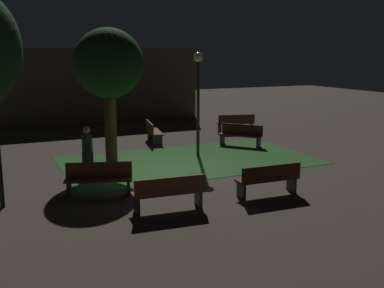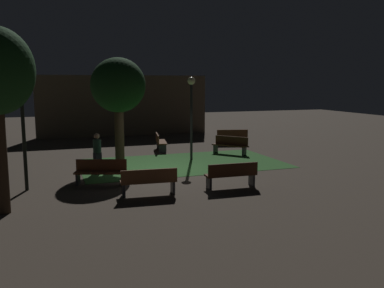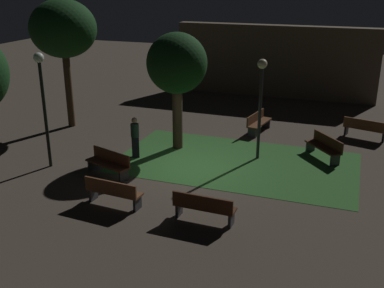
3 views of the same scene
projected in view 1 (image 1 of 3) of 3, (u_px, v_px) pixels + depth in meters
ground_plane at (169, 170)px, 15.29m from camera, size 60.00×60.00×0.00m
grass_lawn at (189, 160)px, 16.63m from camera, size 8.89×5.08×0.01m
bench_front_right at (169, 192)px, 11.31m from camera, size 1.83×0.62×0.88m
bench_corner at (269, 178)px, 12.50m from camera, size 1.81×0.54×0.88m
bench_path_side at (153, 131)px, 19.97m from camera, size 0.81×1.86×0.88m
bench_near_trees at (241, 134)px, 19.22m from camera, size 1.52×1.69×0.88m
bench_by_lamp at (99, 178)px, 12.57m from camera, size 1.86×1.02×0.88m
bench_back_row at (236, 122)px, 22.43m from camera, size 1.86×0.93×0.88m
tree_back_left at (108, 65)px, 15.55m from camera, size 2.36×2.36×4.66m
lamp_post_path_center at (198, 84)px, 17.01m from camera, size 0.36×0.36×3.84m
pedestrian at (87, 151)px, 14.21m from camera, size 0.34×0.32×1.61m
building_wall_backdrop at (99, 85)px, 25.62m from camera, size 11.43×0.80×4.05m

